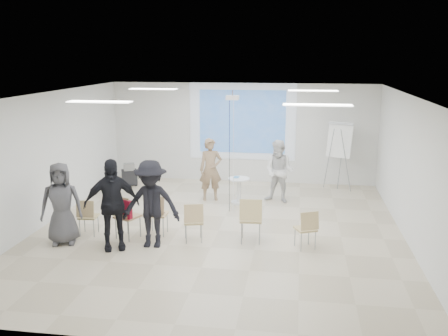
# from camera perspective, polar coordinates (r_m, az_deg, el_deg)

# --- Properties ---
(floor) EXTENTS (8.00, 9.00, 0.10)m
(floor) POSITION_cam_1_polar(r_m,az_deg,el_deg) (11.21, -0.62, -7.40)
(floor) COLOR beige
(floor) RESTS_ON ground
(ceiling) EXTENTS (8.00, 9.00, 0.10)m
(ceiling) POSITION_cam_1_polar(r_m,az_deg,el_deg) (10.54, -0.66, 8.61)
(ceiling) COLOR white
(ceiling) RESTS_ON wall_back
(wall_back) EXTENTS (8.00, 0.10, 3.00)m
(wall_back) POSITION_cam_1_polar(r_m,az_deg,el_deg) (15.20, 2.12, 4.04)
(wall_back) COLOR silver
(wall_back) RESTS_ON floor
(wall_left) EXTENTS (0.10, 9.00, 3.00)m
(wall_left) POSITION_cam_1_polar(r_m,az_deg,el_deg) (12.08, -19.96, 0.96)
(wall_left) COLOR silver
(wall_left) RESTS_ON floor
(wall_right) EXTENTS (0.10, 9.00, 3.00)m
(wall_right) POSITION_cam_1_polar(r_m,az_deg,el_deg) (10.89, 20.89, -0.36)
(wall_right) COLOR silver
(wall_right) RESTS_ON floor
(projection_halo) EXTENTS (3.20, 0.01, 2.30)m
(projection_halo) POSITION_cam_1_polar(r_m,az_deg,el_deg) (15.09, 2.10, 5.32)
(projection_halo) COLOR silver
(projection_halo) RESTS_ON wall_back
(projection_image) EXTENTS (2.60, 0.01, 1.90)m
(projection_image) POSITION_cam_1_polar(r_m,az_deg,el_deg) (15.07, 2.09, 5.31)
(projection_image) COLOR #366BB9
(projection_image) RESTS_ON wall_back
(pedestal_table) EXTENTS (0.59, 0.59, 0.70)m
(pedestal_table) POSITION_cam_1_polar(r_m,az_deg,el_deg) (13.07, 1.72, -2.41)
(pedestal_table) COLOR white
(pedestal_table) RESTS_ON floor
(player_left) EXTENTS (0.80, 0.65, 1.89)m
(player_left) POSITION_cam_1_polar(r_m,az_deg,el_deg) (13.26, -1.54, 0.30)
(player_left) COLOR #997C5E
(player_left) RESTS_ON floor
(player_right) EXTENTS (1.06, 0.95, 1.84)m
(player_right) POSITION_cam_1_polar(r_m,az_deg,el_deg) (13.14, 6.35, -0.02)
(player_right) COLOR white
(player_right) RESTS_ON floor
(controller_left) EXTENTS (0.07, 0.12, 0.04)m
(controller_left) POSITION_cam_1_polar(r_m,az_deg,el_deg) (13.41, -0.60, 1.76)
(controller_left) COLOR white
(controller_left) RESTS_ON player_left
(controller_right) EXTENTS (0.07, 0.11, 0.04)m
(controller_right) POSITION_cam_1_polar(r_m,az_deg,el_deg) (13.32, 5.66, 1.59)
(controller_right) COLOR silver
(controller_right) RESTS_ON player_right
(chair_far_left) EXTENTS (0.41, 0.44, 0.81)m
(chair_far_left) POSITION_cam_1_polar(r_m,az_deg,el_deg) (11.14, -15.36, -5.12)
(chair_far_left) COLOR tan
(chair_far_left) RESTS_ON floor
(chair_left_mid) EXTENTS (0.60, 0.62, 0.96)m
(chair_left_mid) POSITION_cam_1_polar(r_m,az_deg,el_deg) (10.73, -11.27, -5.12)
(chair_left_mid) COLOR tan
(chair_left_mid) RESTS_ON floor
(chair_left_inner) EXTENTS (0.42, 0.45, 0.90)m
(chair_left_inner) POSITION_cam_1_polar(r_m,az_deg,el_deg) (10.84, -7.75, -4.97)
(chair_left_inner) COLOR tan
(chair_left_inner) RESTS_ON floor
(chair_center) EXTENTS (0.50, 0.52, 0.85)m
(chair_center) POSITION_cam_1_polar(r_m,az_deg,el_deg) (10.39, -3.50, -5.84)
(chair_center) COLOR tan
(chair_center) RESTS_ON floor
(chair_right_inner) EXTENTS (0.49, 0.52, 0.98)m
(chair_right_inner) POSITION_cam_1_polar(r_m,az_deg,el_deg) (10.31, 3.09, -5.56)
(chair_right_inner) COLOR tan
(chair_right_inner) RESTS_ON floor
(chair_right_far) EXTENTS (0.51, 0.53, 0.81)m
(chair_right_far) POSITION_cam_1_polar(r_m,az_deg,el_deg) (10.14, 9.47, -6.61)
(chair_right_far) COLOR tan
(chair_right_far) RESTS_ON floor
(red_jacket) EXTENTS (0.41, 0.24, 0.39)m
(red_jacket) POSITION_cam_1_polar(r_m,az_deg,el_deg) (10.54, -11.40, -4.57)
(red_jacket) COLOR #AD152D
(red_jacket) RESTS_ON chair_left_mid
(laptop) EXTENTS (0.33, 0.24, 0.03)m
(laptop) POSITION_cam_1_polar(r_m,az_deg,el_deg) (10.95, -7.60, -5.06)
(laptop) COLOR black
(laptop) RESTS_ON chair_left_inner
(audience_left) EXTENTS (1.43, 1.18, 2.12)m
(audience_left) POSITION_cam_1_polar(r_m,az_deg,el_deg) (10.12, -12.76, -3.35)
(audience_left) COLOR black
(audience_left) RESTS_ON floor
(audience_mid) EXTENTS (1.35, 0.79, 2.03)m
(audience_mid) POSITION_cam_1_polar(r_m,az_deg,el_deg) (10.11, -8.35, -3.45)
(audience_mid) COLOR black
(audience_mid) RESTS_ON floor
(audience_outer) EXTENTS (1.08, 0.89, 1.91)m
(audience_outer) POSITION_cam_1_polar(r_m,az_deg,el_deg) (10.72, -18.14, -3.36)
(audience_outer) COLOR #515055
(audience_outer) RESTS_ON floor
(flipchart_easel) EXTENTS (0.78, 0.62, 1.95)m
(flipchart_easel) POSITION_cam_1_polar(r_m,az_deg,el_deg) (14.52, 13.08, 3.05)
(flipchart_easel) COLOR gray
(flipchart_easel) RESTS_ON floor
(av_cart) EXTENTS (0.55, 0.50, 0.66)m
(av_cart) POSITION_cam_1_polar(r_m,az_deg,el_deg) (15.14, -10.76, -0.83)
(av_cart) COLOR black
(av_cart) RESTS_ON floor
(ceiling_projector) EXTENTS (0.30, 0.25, 3.00)m
(ceiling_projector) POSITION_cam_1_polar(r_m,az_deg,el_deg) (12.03, 0.97, 7.41)
(ceiling_projector) COLOR white
(ceiling_projector) RESTS_ON ceiling
(fluor_panel_nw) EXTENTS (1.20, 0.30, 0.02)m
(fluor_panel_nw) POSITION_cam_1_polar(r_m,az_deg,el_deg) (12.94, -8.09, 8.93)
(fluor_panel_nw) COLOR white
(fluor_panel_nw) RESTS_ON ceiling
(fluor_panel_ne) EXTENTS (1.20, 0.30, 0.02)m
(fluor_panel_ne) POSITION_cam_1_polar(r_m,az_deg,el_deg) (12.41, 10.13, 8.69)
(fluor_panel_ne) COLOR white
(fluor_panel_ne) RESTS_ON ceiling
(fluor_panel_sw) EXTENTS (1.20, 0.30, 0.02)m
(fluor_panel_sw) POSITION_cam_1_polar(r_m,az_deg,el_deg) (9.65, -14.04, 7.36)
(fluor_panel_sw) COLOR white
(fluor_panel_sw) RESTS_ON ceiling
(fluor_panel_se) EXTENTS (1.20, 0.30, 0.02)m
(fluor_panel_se) POSITION_cam_1_polar(r_m,az_deg,el_deg) (8.92, 10.64, 7.10)
(fluor_panel_se) COLOR white
(fluor_panel_se) RESTS_ON ceiling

